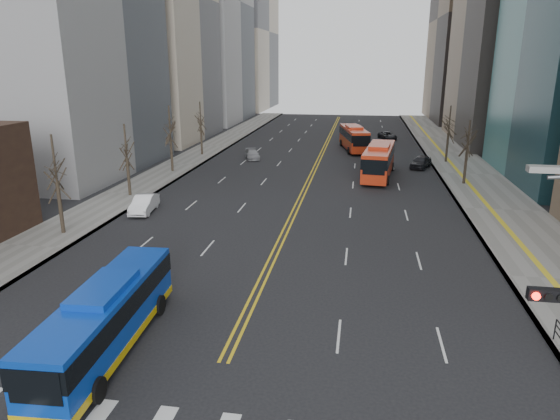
% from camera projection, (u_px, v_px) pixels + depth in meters
% --- Properties ---
extents(sidewalk_right, '(7.00, 130.00, 0.15)m').
position_uv_depth(sidewalk_right, '(469.00, 174.00, 56.12)').
color(sidewalk_right, slate).
rests_on(sidewalk_right, ground).
extents(sidewalk_left, '(5.00, 130.00, 0.15)m').
position_uv_depth(sidewalk_left, '(181.00, 165.00, 61.36)').
color(sidewalk_left, slate).
rests_on(sidewalk_left, ground).
extents(centerline, '(0.55, 100.00, 0.01)m').
position_uv_depth(centerline, '(321.00, 155.00, 68.30)').
color(centerline, gold).
rests_on(centerline, ground).
extents(street_trees, '(35.20, 47.20, 7.60)m').
position_uv_depth(street_trees, '(232.00, 140.00, 48.67)').
color(street_trees, '#2E251C').
rests_on(street_trees, ground).
extents(blue_bus, '(2.92, 10.73, 3.13)m').
position_uv_depth(blue_bus, '(106.00, 316.00, 21.49)').
color(blue_bus, '#0B39B0').
rests_on(blue_bus, ground).
extents(red_bus_near, '(3.95, 11.66, 3.62)m').
position_uv_depth(red_bus_near, '(379.00, 159.00, 54.57)').
color(red_bus_near, red).
rests_on(red_bus_near, ground).
extents(red_bus_far, '(4.61, 11.22, 3.47)m').
position_uv_depth(red_bus_far, '(354.00, 137.00, 71.50)').
color(red_bus_far, red).
rests_on(red_bus_far, ground).
extents(car_white, '(2.09, 4.55, 1.45)m').
position_uv_depth(car_white, '(144.00, 204.00, 41.96)').
color(car_white, white).
rests_on(car_white, ground).
extents(car_dark_mid, '(3.20, 4.65, 1.47)m').
position_uv_depth(car_dark_mid, '(421.00, 162.00, 59.59)').
color(car_dark_mid, black).
rests_on(car_dark_mid, ground).
extents(car_silver, '(2.92, 4.44, 1.20)m').
position_uv_depth(car_silver, '(252.00, 154.00, 65.21)').
color(car_silver, gray).
rests_on(car_silver, ground).
extents(car_dark_far, '(3.34, 4.82, 1.22)m').
position_uv_depth(car_dark_far, '(387.00, 136.00, 81.91)').
color(car_dark_far, black).
rests_on(car_dark_far, ground).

